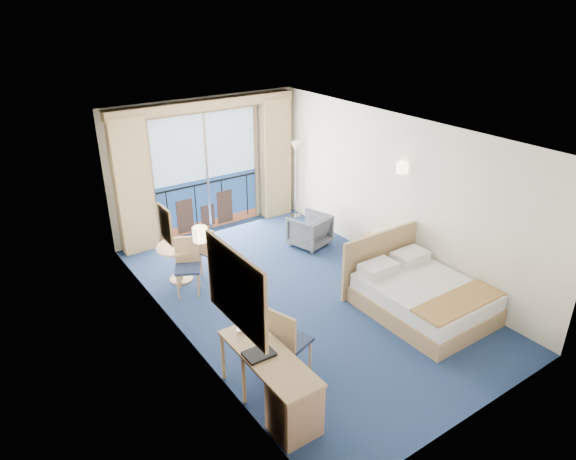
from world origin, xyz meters
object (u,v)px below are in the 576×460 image
Objects in this scene: floor_lamp at (296,161)px; table_chair_b at (187,262)px; nightstand at (379,250)px; armchair at (309,230)px; bed at (420,295)px; table_chair_a at (210,249)px; desk_chair at (288,339)px; round_table at (179,254)px; desk at (289,398)px.

floor_lamp is 1.82× the size of table_chair_b.
nightstand is 1.46m from armchair.
floor_lamp is (0.57, 4.10, 0.99)m from bed.
nightstand is 3.37m from table_chair_b.
bed reaches higher than table_chair_a.
bed is 2.51m from desk_chair.
table_chair_b is (-0.51, -0.18, -0.02)m from table_chair_a.
nightstand is at bearing -81.44° from desk_chair.
desk_chair is at bearing -179.04° from bed.
bed is 3.98m from round_table.
armchair is 0.72× the size of table_chair_a.
bed is at bearing -163.85° from table_chair_a.
table_chair_b reaches higher than nightstand.
armchair is (-0.54, 1.35, 0.02)m from nightstand.
nightstand is (0.51, 1.45, 0.01)m from bed.
floor_lamp is 3.11m from table_chair_a.
armchair is at bearing -58.75° from desk_chair.
table_chair_a is (-2.12, -0.03, 0.23)m from armchair.
desk_chair is (-3.06, -4.14, -0.73)m from floor_lamp.
armchair is at bearing 50.39° from desk.
floor_lamp reaches higher than nightstand.
bed reaches higher than round_table.
table_chair_a is (-2.15, 2.77, 0.26)m from bed.
bed is 2.66× the size of round_table.
table_chair_a reaches higher than round_table.
bed is 2.08× the size of table_chair_b.
armchair is 0.46× the size of desk.
desk_chair is 3.02m from round_table.
round_table reaches higher than armchair.
desk is at bearing -165.68° from bed.
floor_lamp is at bearing -85.47° from table_chair_a.
bed is 3.71m from table_chair_b.
desk_chair is at bearing 56.23° from desk.
bed reaches higher than armchair.
desk_chair is 1.35× the size of round_table.
table_chair_b is (-2.63, -0.22, 0.21)m from armchair.
armchair is 3.77m from desk_chair.
floor_lamp reaches higher than desk.
desk is 1.63× the size of table_chair_b.
desk reaches higher than round_table.
nightstand is at bearing 7.20° from table_chair_b.
bed is 2.00× the size of table_chair_a.
round_table is at bearing 113.32° from table_chair_b.
table_chair_a reaches higher than armchair.
round_table is (-3.19, -1.12, -0.78)m from floor_lamp.
desk is at bearing -126.05° from floor_lamp.
bed is 2.80m from armchair.
table_chair_a reaches higher than desk.
bed is at bearing 14.32° from desk.
table_chair_a reaches higher than nightstand.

